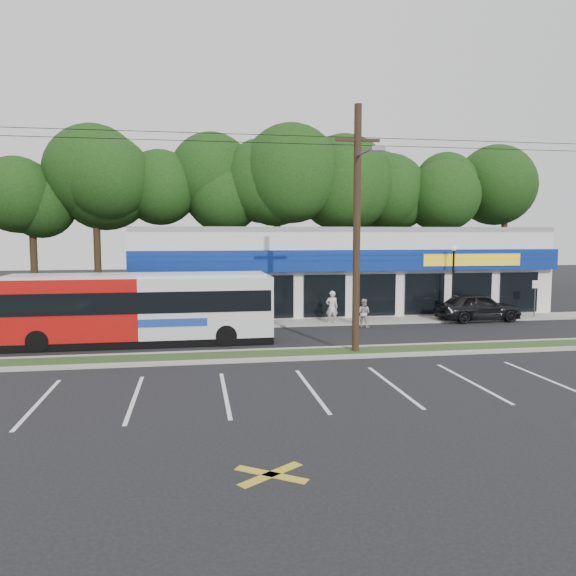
# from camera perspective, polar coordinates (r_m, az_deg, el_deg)

# --- Properties ---
(ground) EXTENTS (120.00, 120.00, 0.00)m
(ground) POSITION_cam_1_polar(r_m,az_deg,el_deg) (21.75, -0.07, -7.49)
(ground) COLOR black
(ground) RESTS_ON ground
(grass_strip) EXTENTS (40.00, 1.60, 0.12)m
(grass_strip) POSITION_cam_1_polar(r_m,az_deg,el_deg) (22.70, -0.49, -6.78)
(grass_strip) COLOR #293D19
(grass_strip) RESTS_ON ground
(curb_south) EXTENTS (40.00, 0.25, 0.14)m
(curb_south) POSITION_cam_1_polar(r_m,az_deg,el_deg) (21.88, -0.13, -7.22)
(curb_south) COLOR #9E9E93
(curb_south) RESTS_ON ground
(curb_north) EXTENTS (40.00, 0.25, 0.14)m
(curb_north) POSITION_cam_1_polar(r_m,az_deg,el_deg) (23.52, -0.81, -6.32)
(curb_north) COLOR #9E9E93
(curb_north) RESTS_ON ground
(sidewalk) EXTENTS (32.00, 2.20, 0.10)m
(sidewalk) POSITION_cam_1_polar(r_m,az_deg,el_deg) (31.46, 6.25, -3.38)
(sidewalk) COLOR #9E9E93
(sidewalk) RESTS_ON ground
(strip_mall) EXTENTS (25.00, 12.55, 5.30)m
(strip_mall) POSITION_cam_1_polar(r_m,az_deg,el_deg) (37.96, 4.19, 2.10)
(strip_mall) COLOR silver
(strip_mall) RESTS_ON ground
(utility_pole) EXTENTS (50.00, 2.77, 10.00)m
(utility_pole) POSITION_cam_1_polar(r_m,az_deg,el_deg) (22.73, 6.65, 6.79)
(utility_pole) COLOR black
(utility_pole) RESTS_ON ground
(lamp_post) EXTENTS (0.30, 0.30, 4.25)m
(lamp_post) POSITION_cam_1_polar(r_m,az_deg,el_deg) (33.12, 16.44, 1.43)
(lamp_post) COLOR black
(lamp_post) RESTS_ON ground
(sign_post) EXTENTS (0.45, 0.10, 2.23)m
(sign_post) POSITION_cam_1_polar(r_m,az_deg,el_deg) (35.49, 23.83, -0.36)
(sign_post) COLOR #59595E
(sign_post) RESTS_ON ground
(tree_line) EXTENTS (46.76, 6.76, 11.83)m
(tree_line) POSITION_cam_1_polar(r_m,az_deg,el_deg) (47.63, -0.46, 9.74)
(tree_line) COLOR black
(tree_line) RESTS_ON ground
(metrobus) EXTENTS (11.70, 2.52, 3.14)m
(metrobus) POSITION_cam_1_polar(r_m,az_deg,el_deg) (25.72, -14.77, -1.88)
(metrobus) COLOR #B10F0D
(metrobus) RESTS_ON ground
(car_dark) EXTENTS (4.81, 2.08, 1.62)m
(car_dark) POSITION_cam_1_polar(r_m,az_deg,el_deg) (33.38, 18.70, -1.81)
(car_dark) COLOR black
(car_dark) RESTS_ON ground
(car_silver) EXTENTS (4.26, 1.88, 1.36)m
(car_silver) POSITION_cam_1_polar(r_m,az_deg,el_deg) (28.93, -22.13, -3.27)
(car_silver) COLOR #9FA0A7
(car_silver) RESTS_ON ground
(pedestrian_a) EXTENTS (0.68, 0.46, 1.83)m
(pedestrian_a) POSITION_cam_1_polar(r_m,az_deg,el_deg) (30.57, 4.48, -1.99)
(pedestrian_a) COLOR silver
(pedestrian_a) RESTS_ON ground
(pedestrian_b) EXTENTS (0.93, 0.89, 1.51)m
(pedestrian_b) POSITION_cam_1_polar(r_m,az_deg,el_deg) (29.71, 7.67, -2.55)
(pedestrian_b) COLOR #B8B0A6
(pedestrian_b) RESTS_ON ground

